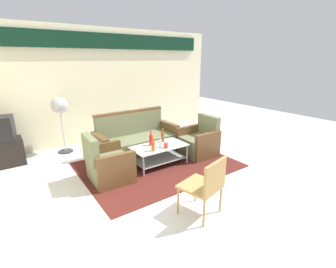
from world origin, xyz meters
The scene contains 15 objects.
ground_plane centered at (0.00, 0.00, 0.00)m, with size 14.00×14.00×0.00m, color silver.
wall_back centered at (0.00, 3.05, 1.48)m, with size 6.52×0.19×2.80m.
rug centered at (0.13, 0.77, 0.01)m, with size 2.93×2.23×0.01m, color #511E19.
couch centered at (0.04, 1.49, 0.32)m, with size 1.81×0.77×0.96m.
armchair_left centered at (-0.92, 0.74, 0.29)m, with size 0.72×0.78×0.85m.
armchair_right centered at (1.19, 0.72, 0.29)m, with size 0.71×0.77×0.85m.
coffee_table centered at (0.16, 0.76, 0.27)m, with size 1.10×0.60×0.40m.
bottle_clear centered at (0.12, 0.65, 0.50)m, with size 0.06×0.06×0.23m.
bottle_red centered at (0.05, 0.89, 0.52)m, with size 0.07×0.07×0.29m.
bottle_orange centered at (-0.08, 0.59, 0.51)m, with size 0.07×0.07×0.26m.
bottle_brown centered at (0.36, 0.93, 0.52)m, with size 0.07×0.07×0.29m.
cup centered at (0.21, 0.59, 0.46)m, with size 0.08×0.08×0.10m, color red.
tv_stand centered at (-2.43, 2.55, 0.26)m, with size 0.80×0.50×0.52m, color black.
pedestal_fan centered at (-1.22, 2.60, 1.01)m, with size 0.36×0.36×1.27m.
wicker_chair centered at (-0.24, -0.98, 0.49)m, with size 0.58×0.58×0.84m.
Camera 1 is at (-2.28, -3.00, 2.07)m, focal length 25.69 mm.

